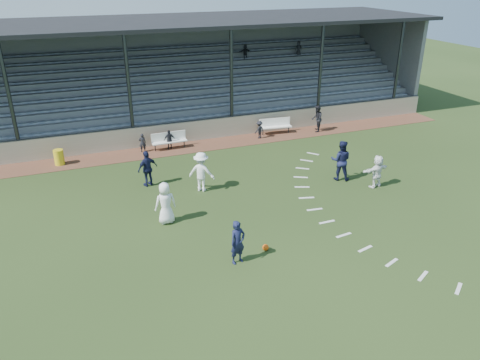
% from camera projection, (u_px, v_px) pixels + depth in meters
% --- Properties ---
extents(ground, '(90.00, 90.00, 0.00)m').
position_uv_depth(ground, '(263.00, 235.00, 18.18)').
color(ground, '#233516').
rests_on(ground, ground).
extents(cinder_track, '(34.00, 2.00, 0.02)m').
position_uv_depth(cinder_track, '(190.00, 147.00, 27.09)').
color(cinder_track, '#543021').
rests_on(cinder_track, ground).
extents(retaining_wall, '(34.00, 0.18, 1.20)m').
position_uv_depth(retaining_wall, '(185.00, 132.00, 27.73)').
color(retaining_wall, '#C5B397').
rests_on(retaining_wall, ground).
extents(bench_left, '(2.01, 0.52, 0.95)m').
position_uv_depth(bench_left, '(169.00, 139.00, 26.63)').
color(bench_left, white).
rests_on(bench_left, cinder_track).
extents(bench_right, '(2.03, 0.66, 0.95)m').
position_uv_depth(bench_right, '(275.00, 125.00, 29.10)').
color(bench_right, white).
rests_on(bench_right, cinder_track).
extents(trash_bin, '(0.51, 0.51, 0.81)m').
position_uv_depth(trash_bin, '(59.00, 157.00, 24.50)').
color(trash_bin, gold).
rests_on(trash_bin, cinder_track).
extents(football, '(0.24, 0.24, 0.24)m').
position_uv_depth(football, '(266.00, 247.00, 17.16)').
color(football, '#D54D0C').
rests_on(football, ground).
extents(player_white_lead, '(0.88, 0.60, 1.76)m').
position_uv_depth(player_white_lead, '(165.00, 203.00, 18.73)').
color(player_white_lead, white).
rests_on(player_white_lead, ground).
extents(player_navy_lead, '(0.68, 0.54, 1.63)m').
position_uv_depth(player_navy_lead, '(238.00, 242.00, 16.19)').
color(player_navy_lead, '#151939').
rests_on(player_navy_lead, ground).
extents(player_navy_mid, '(1.22, 1.15, 2.00)m').
position_uv_depth(player_navy_mid, '(341.00, 160.00, 22.58)').
color(player_navy_mid, '#151939').
rests_on(player_navy_mid, ground).
extents(player_white_wing, '(1.40, 1.27, 1.88)m').
position_uv_depth(player_white_wing, '(201.00, 172.00, 21.45)').
color(player_white_wing, white).
rests_on(player_white_wing, ground).
extents(player_navy_wing, '(1.11, 0.77, 1.74)m').
position_uv_depth(player_navy_wing, '(148.00, 169.00, 21.98)').
color(player_navy_wing, '#151939').
rests_on(player_navy_wing, ground).
extents(player_white_back, '(1.52, 0.68, 1.58)m').
position_uv_depth(player_white_back, '(377.00, 171.00, 21.89)').
color(player_white_back, white).
rests_on(player_white_back, ground).
extents(official, '(0.95, 1.01, 1.66)m').
position_uv_depth(official, '(317.00, 119.00, 29.32)').
color(official, black).
rests_on(official, cinder_track).
extents(sub_left_near, '(0.42, 0.30, 1.07)m').
position_uv_depth(sub_left_near, '(142.00, 143.00, 26.15)').
color(sub_left_near, black).
rests_on(sub_left_near, cinder_track).
extents(sub_left_far, '(0.65, 0.28, 1.11)m').
position_uv_depth(sub_left_far, '(170.00, 140.00, 26.56)').
color(sub_left_far, black).
rests_on(sub_left_far, cinder_track).
extents(sub_right, '(0.80, 0.64, 1.08)m').
position_uv_depth(sub_right, '(259.00, 130.00, 28.27)').
color(sub_right, black).
rests_on(sub_right, cinder_track).
extents(grandstand, '(34.60, 9.00, 6.61)m').
position_uv_depth(grandstand, '(165.00, 88.00, 31.07)').
color(grandstand, slate).
rests_on(grandstand, ground).
extents(penalty_arc, '(3.89, 14.63, 0.01)m').
position_uv_depth(penalty_arc, '(353.00, 217.00, 19.53)').
color(penalty_arc, silver).
rests_on(penalty_arc, ground).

